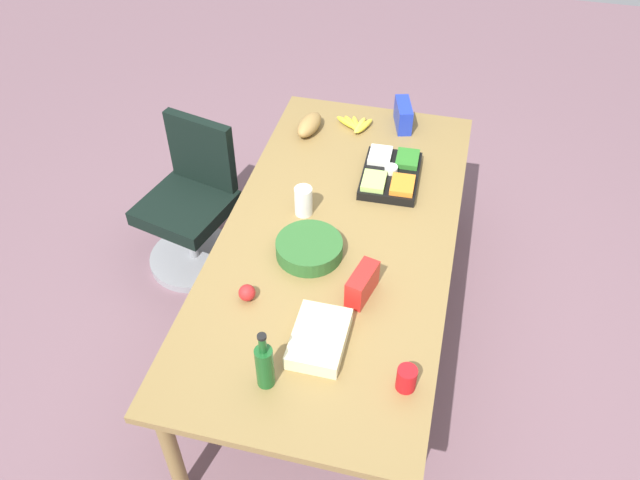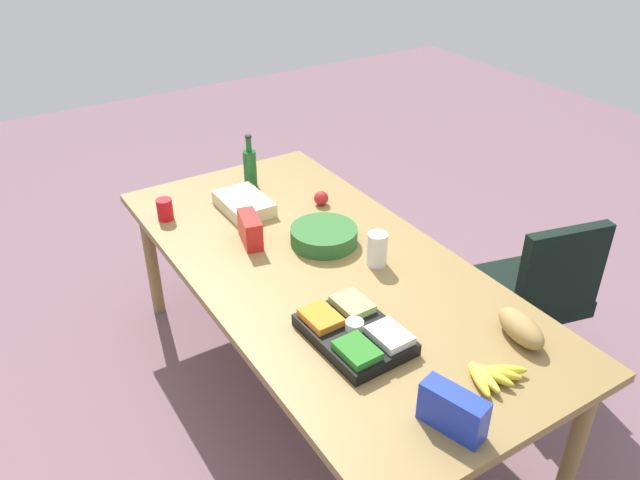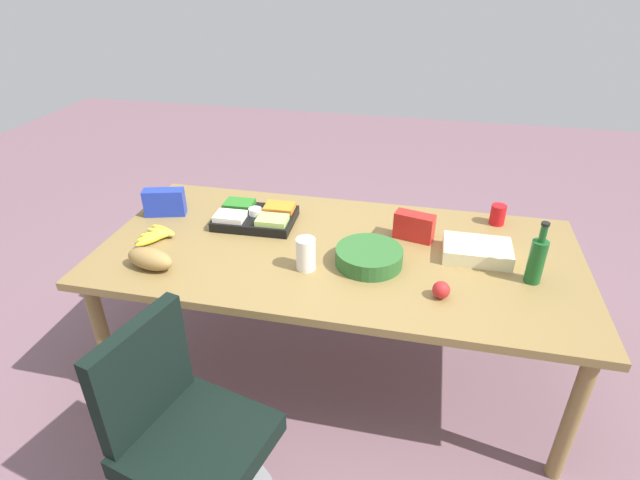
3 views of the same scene
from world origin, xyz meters
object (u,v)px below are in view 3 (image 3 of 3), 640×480
(conference_table, at_px, (338,260))
(red_solo_cup, at_px, (498,215))
(sheet_cake, at_px, (477,251))
(office_chair, at_px, (191,453))
(bread_loaf, at_px, (150,259))
(veggie_tray, at_px, (256,217))
(mayo_jar, at_px, (306,254))
(apple_red, at_px, (441,290))
(salad_bowl, at_px, (369,257))
(chip_bag_blue, at_px, (165,202))
(chip_bag_red, at_px, (414,226))
(banana_bunch, at_px, (157,235))
(wine_bottle, at_px, (537,260))

(conference_table, height_order, red_solo_cup, red_solo_cup)
(red_solo_cup, xyz_separation_m, sheet_cake, (0.12, 0.38, -0.02))
(red_solo_cup, bearing_deg, sheet_cake, 72.03)
(conference_table, height_order, office_chair, office_chair)
(red_solo_cup, height_order, bread_loaf, red_solo_cup)
(red_solo_cup, bearing_deg, veggie_tray, 11.96)
(office_chair, height_order, mayo_jar, office_chair)
(apple_red, bearing_deg, office_chair, 37.49)
(salad_bowl, relative_size, chip_bag_blue, 1.44)
(chip_bag_red, bearing_deg, banana_bunch, 12.76)
(salad_bowl, xyz_separation_m, sheet_cake, (-0.50, -0.17, -0.00))
(salad_bowl, bearing_deg, red_solo_cup, -138.46)
(sheet_cake, height_order, apple_red, apple_red)
(mayo_jar, bearing_deg, sheet_cake, -160.60)
(conference_table, bearing_deg, office_chair, 68.44)
(bread_loaf, bearing_deg, red_solo_cup, -153.36)
(veggie_tray, relative_size, wine_bottle, 1.44)
(salad_bowl, bearing_deg, mayo_jar, 20.09)
(apple_red, bearing_deg, chip_bag_red, -73.42)
(sheet_cake, distance_m, apple_red, 0.40)
(red_solo_cup, relative_size, bread_loaf, 0.46)
(office_chair, height_order, apple_red, office_chair)
(salad_bowl, relative_size, sheet_cake, 0.99)
(chip_bag_blue, height_order, mayo_jar, mayo_jar)
(sheet_cake, height_order, banana_bunch, sheet_cake)
(veggie_tray, bearing_deg, red_solo_cup, -168.04)
(red_solo_cup, xyz_separation_m, mayo_jar, (0.90, 0.66, 0.02))
(red_solo_cup, height_order, sheet_cake, red_solo_cup)
(chip_bag_red, xyz_separation_m, red_solo_cup, (-0.43, -0.26, -0.02))
(sheet_cake, bearing_deg, salad_bowl, 19.01)
(office_chair, distance_m, wine_bottle, 1.65)
(banana_bunch, height_order, apple_red, apple_red)
(wine_bottle, height_order, apple_red, wine_bottle)
(office_chair, xyz_separation_m, veggie_tray, (0.10, -1.16, 0.43))
(chip_bag_red, relative_size, banana_bunch, 0.85)
(red_solo_cup, height_order, banana_bunch, red_solo_cup)
(veggie_tray, relative_size, banana_bunch, 1.83)
(wine_bottle, distance_m, bread_loaf, 1.75)
(conference_table, bearing_deg, banana_bunch, 6.34)
(bread_loaf, height_order, mayo_jar, mayo_jar)
(banana_bunch, bearing_deg, chip_bag_blue, -71.66)
(conference_table, relative_size, salad_bowl, 7.44)
(office_chair, height_order, bread_loaf, office_chair)
(office_chair, relative_size, veggie_tray, 2.17)
(red_solo_cup, relative_size, mayo_jar, 0.70)
(red_solo_cup, xyz_separation_m, bread_loaf, (1.61, 0.81, -0.01))
(mayo_jar, bearing_deg, conference_table, -119.17)
(salad_bowl, height_order, sheet_cake, salad_bowl)
(conference_table, distance_m, chip_bag_red, 0.42)
(chip_bag_red, xyz_separation_m, mayo_jar, (0.47, 0.39, 0.01))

